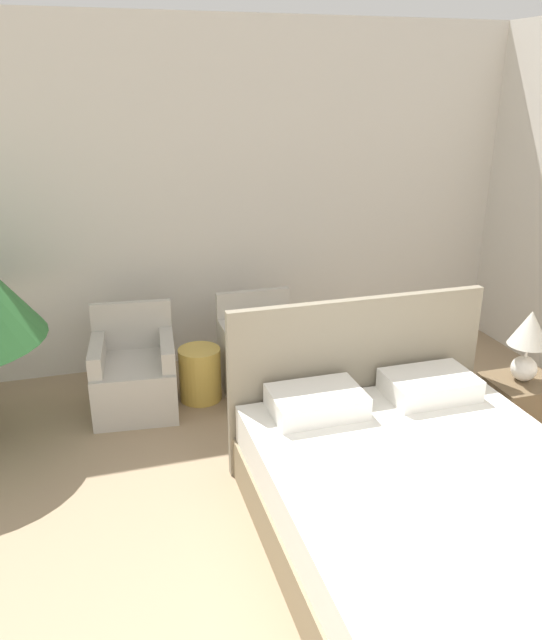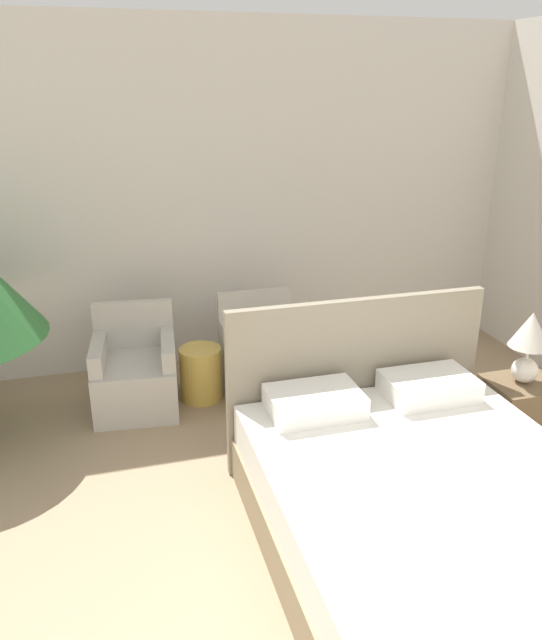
# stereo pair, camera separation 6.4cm
# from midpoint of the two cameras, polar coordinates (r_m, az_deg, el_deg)

# --- Properties ---
(wall_back) EXTENTS (10.00, 0.06, 2.90)m
(wall_back) POSITION_cam_midpoint_polar(r_m,az_deg,el_deg) (5.43, -6.41, 10.84)
(wall_back) COLOR silver
(wall_back) RESTS_ON ground_plane
(bed) EXTENTS (1.74, 2.23, 1.13)m
(bed) POSITION_cam_midpoint_polar(r_m,az_deg,el_deg) (3.53, 14.12, -16.47)
(bed) COLOR #8C7A5B
(bed) RESTS_ON ground_plane
(armchair_near_window_left) EXTENTS (0.68, 0.70, 0.79)m
(armchair_near_window_left) POSITION_cam_midpoint_polar(r_m,az_deg,el_deg) (4.94, -12.71, -5.20)
(armchair_near_window_left) COLOR #B7B2A8
(armchair_near_window_left) RESTS_ON ground_plane
(armchair_near_window_right) EXTENTS (0.62, 0.64, 0.79)m
(armchair_near_window_right) POSITION_cam_midpoint_polar(r_m,az_deg,el_deg) (5.09, -1.17, -3.86)
(armchair_near_window_right) COLOR #B7B2A8
(armchair_near_window_right) RESTS_ON ground_plane
(nightstand) EXTENTS (0.47, 0.41, 0.49)m
(nightstand) POSITION_cam_midpoint_polar(r_m,az_deg,el_deg) (4.70, 21.34, -7.83)
(nightstand) COLOR brown
(nightstand) RESTS_ON ground_plane
(table_lamp) EXTENTS (0.27, 0.27, 0.50)m
(table_lamp) POSITION_cam_midpoint_polar(r_m,az_deg,el_deg) (4.47, 22.12, -1.51)
(table_lamp) COLOR white
(table_lamp) RESTS_ON nightstand
(side_table) EXTENTS (0.33, 0.33, 0.43)m
(side_table) POSITION_cam_midpoint_polar(r_m,az_deg,el_deg) (5.02, -6.87, -4.92)
(side_table) COLOR gold
(side_table) RESTS_ON ground_plane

